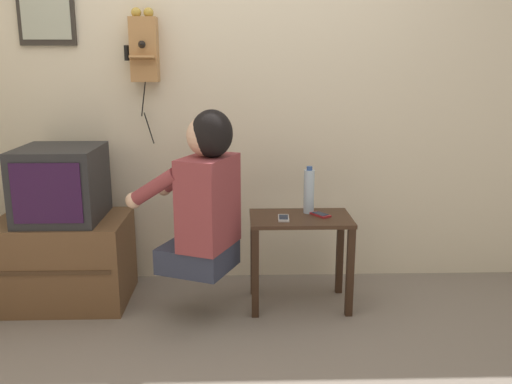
% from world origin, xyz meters
% --- Properties ---
extents(ground_plane, '(14.00, 14.00, 0.00)m').
position_xyz_m(ground_plane, '(0.00, 0.00, 0.00)').
color(ground_plane, slate).
extents(wall_back, '(6.80, 0.05, 2.55)m').
position_xyz_m(wall_back, '(0.00, 1.03, 1.27)').
color(wall_back, beige).
rests_on(wall_back, ground_plane).
extents(side_table, '(0.58, 0.37, 0.54)m').
position_xyz_m(side_table, '(0.38, 0.56, 0.42)').
color(side_table, '#382316').
rests_on(side_table, ground_plane).
extents(person, '(0.61, 0.54, 0.88)m').
position_xyz_m(person, '(-0.16, 0.39, 0.71)').
color(person, '#2D3347').
rests_on(person, ground_plane).
extents(tv_stand, '(0.75, 0.54, 0.51)m').
position_xyz_m(tv_stand, '(-1.02, 0.65, 0.26)').
color(tv_stand, brown).
rests_on(tv_stand, ground_plane).
extents(television, '(0.45, 0.49, 0.42)m').
position_xyz_m(television, '(-1.00, 0.65, 0.72)').
color(television, '#232326').
rests_on(television, tv_stand).
extents(wall_phone_antique, '(0.20, 0.19, 0.80)m').
position_xyz_m(wall_phone_antique, '(-0.54, 0.95, 1.48)').
color(wall_phone_antique, '#AD7A47').
extents(framed_picture, '(0.34, 0.03, 0.49)m').
position_xyz_m(framed_picture, '(-1.12, 0.99, 1.74)').
color(framed_picture, '#2D2823').
extents(cell_phone_held, '(0.07, 0.13, 0.01)m').
position_xyz_m(cell_phone_held, '(0.27, 0.51, 0.54)').
color(cell_phone_held, silver).
rests_on(cell_phone_held, side_table).
extents(cell_phone_spare, '(0.12, 0.14, 0.01)m').
position_xyz_m(cell_phone_spare, '(0.49, 0.57, 0.54)').
color(cell_phone_spare, maroon).
rests_on(cell_phone_spare, side_table).
extents(water_bottle, '(0.06, 0.06, 0.28)m').
position_xyz_m(water_bottle, '(0.43, 0.64, 0.67)').
color(water_bottle, '#ADC6DB').
rests_on(water_bottle, side_table).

